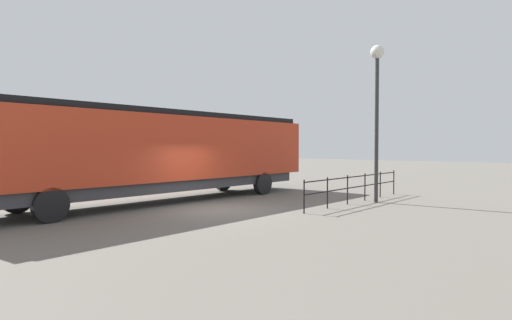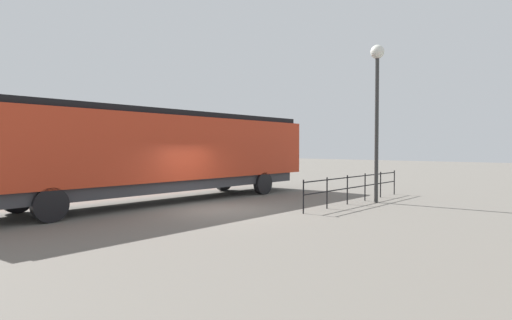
{
  "view_description": "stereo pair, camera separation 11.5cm",
  "coord_description": "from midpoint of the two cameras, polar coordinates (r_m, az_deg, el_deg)",
  "views": [
    {
      "loc": [
        11.28,
        -10.71,
        2.35
      ],
      "look_at": [
        -0.98,
        3.42,
        1.76
      ],
      "focal_mm": 29.08,
      "sensor_mm": 36.0,
      "label": 1
    },
    {
      "loc": [
        11.36,
        -10.63,
        2.35
      ],
      "look_at": [
        -0.98,
        3.42,
        1.76
      ],
      "focal_mm": 29.08,
      "sensor_mm": 36.0,
      "label": 2
    }
  ],
  "objects": [
    {
      "name": "lamp_post",
      "position": [
        18.36,
        16.49,
        9.57
      ],
      "size": [
        0.57,
        0.57,
        6.62
      ],
      "color": "#2D2D2D",
      "rests_on": "ground_plane"
    },
    {
      "name": "platform_fence",
      "position": [
        18.07,
        13.83,
        -3.29
      ],
      "size": [
        0.05,
        7.88,
        1.2
      ],
      "color": "black",
      "rests_on": "ground_plane"
    },
    {
      "name": "locomotive",
      "position": [
        18.36,
        -11.47,
        1.24
      ],
      "size": [
        3.1,
        15.98,
        3.86
      ],
      "color": "red",
      "rests_on": "ground_plane"
    },
    {
      "name": "ground_plane",
      "position": [
        15.73,
        -5.37,
        -6.8
      ],
      "size": [
        120.0,
        120.0,
        0.0
      ],
      "primitive_type": "plane",
      "color": "#666059"
    }
  ]
}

